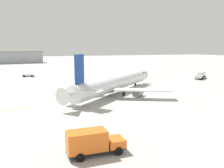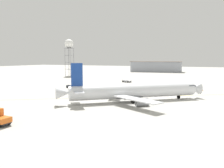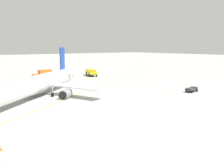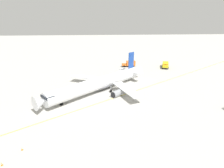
# 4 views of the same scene
# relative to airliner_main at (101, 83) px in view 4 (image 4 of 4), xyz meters

# --- Properties ---
(ground_plane) EXTENTS (600.00, 600.00, 0.00)m
(ground_plane) POSITION_rel_airliner_main_xyz_m (-2.06, -2.76, -2.88)
(ground_plane) COLOR #ADAAA3
(airliner_main) EXTENTS (32.29, 36.84, 11.54)m
(airliner_main) POSITION_rel_airliner_main_xyz_m (0.00, 0.00, 0.00)
(airliner_main) COLOR white
(airliner_main) RESTS_ON ground_plane
(fire_tender_truck) EXTENTS (9.53, 6.12, 2.50)m
(fire_tender_truck) POSITION_rel_airliner_main_xyz_m (30.20, -35.43, -1.35)
(fire_tender_truck) COLOR #232326
(fire_tender_truck) RESTS_ON ground_plane
(catering_truck_truck) EXTENTS (2.85, 7.11, 3.10)m
(catering_truck_truck) POSITION_rel_airliner_main_xyz_m (33.96, -16.93, -1.22)
(catering_truck_truck) COLOR #232326
(catering_truck_truck) RESTS_ON ground_plane
(taxiway_centreline) EXTENTS (98.23, 151.11, 0.01)m
(taxiway_centreline) POSITION_rel_airliner_main_xyz_m (-5.36, -5.51, -2.88)
(taxiway_centreline) COLOR yellow
(taxiway_centreline) RESTS_ON ground_plane
(safety_cone_near) EXTENTS (0.36, 0.36, 0.55)m
(safety_cone_near) POSITION_rel_airliner_main_xyz_m (-28.16, 15.83, -2.60)
(safety_cone_near) COLOR orange
(safety_cone_near) RESTS_ON ground_plane
(safety_cone_mid) EXTENTS (0.36, 0.36, 0.55)m
(safety_cone_mid) POSITION_rel_airliner_main_xyz_m (-31.66, 17.77, -2.60)
(safety_cone_mid) COLOR orange
(safety_cone_mid) RESTS_ON ground_plane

